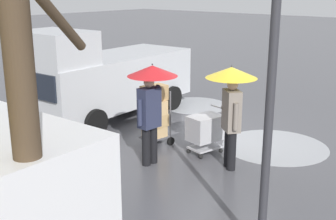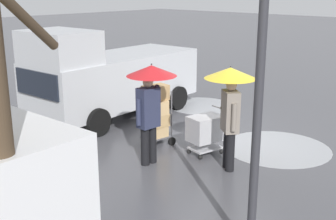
% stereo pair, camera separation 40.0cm
% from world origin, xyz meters
% --- Properties ---
extents(ground_plane, '(90.00, 90.00, 0.00)m').
position_xyz_m(ground_plane, '(0.00, 0.00, 0.00)').
color(ground_plane, '#4C4C51').
extents(slush_patch_near_cluster, '(2.09, 2.09, 0.01)m').
position_xyz_m(slush_patch_near_cluster, '(2.39, -2.21, 0.00)').
color(slush_patch_near_cluster, '#999BA0').
rests_on(slush_patch_near_cluster, ground).
extents(slush_patch_mid_street, '(2.47, 2.47, 0.01)m').
position_xyz_m(slush_patch_mid_street, '(-1.28, -0.46, 0.00)').
color(slush_patch_mid_street, '#999BA0').
rests_on(slush_patch_mid_street, ground).
extents(cargo_van_parked_right, '(2.41, 5.44, 2.60)m').
position_xyz_m(cargo_van_parked_right, '(3.55, 0.53, 1.18)').
color(cargo_van_parked_right, '#B7BABF').
rests_on(cargo_van_parked_right, ground).
extents(shopping_cart_vendor, '(0.71, 0.92, 1.02)m').
position_xyz_m(shopping_cart_vendor, '(-0.26, 0.95, 0.57)').
color(shopping_cart_vendor, '#B2B2B7').
rests_on(shopping_cart_vendor, ground).
extents(hand_dolly_boxes, '(0.61, 0.77, 1.46)m').
position_xyz_m(hand_dolly_boxes, '(0.94, 1.32, 0.81)').
color(hand_dolly_boxes, '#515156').
rests_on(hand_dolly_boxes, ground).
extents(pedestrian_pink_side, '(1.04, 1.04, 2.15)m').
position_xyz_m(pedestrian_pink_side, '(-1.10, 1.27, 1.58)').
color(pedestrian_pink_side, black).
rests_on(pedestrian_pink_side, ground).
extents(pedestrian_black_side, '(1.04, 1.04, 2.15)m').
position_xyz_m(pedestrian_black_side, '(0.27, 2.17, 1.58)').
color(pedestrian_black_side, black).
rests_on(pedestrian_black_side, ground).
extents(bare_tree_near, '(1.27, 1.27, 4.24)m').
position_xyz_m(bare_tree_near, '(-2.55, 6.76, 2.12)').
color(bare_tree_near, '#423323').
rests_on(bare_tree_near, ground).
extents(street_lamp, '(0.28, 0.28, 3.86)m').
position_xyz_m(street_lamp, '(-3.11, 3.57, 2.37)').
color(street_lamp, '#2D2D33').
rests_on(street_lamp, ground).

